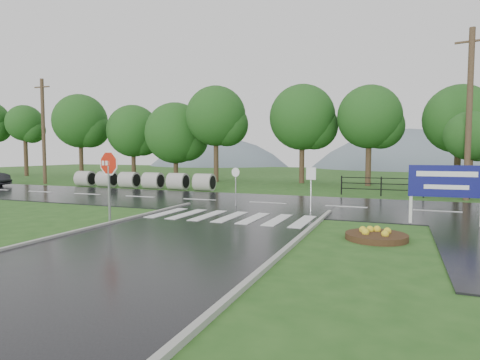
% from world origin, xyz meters
% --- Properties ---
extents(ground, '(120.00, 120.00, 0.00)m').
position_xyz_m(ground, '(0.00, 0.00, 0.00)').
color(ground, '#27531B').
rests_on(ground, ground).
extents(main_road, '(90.00, 8.00, 0.04)m').
position_xyz_m(main_road, '(0.00, 10.00, 0.00)').
color(main_road, black).
rests_on(main_road, ground).
extents(walkway, '(2.20, 11.00, 0.04)m').
position_xyz_m(walkway, '(8.50, 4.00, 0.00)').
color(walkway, black).
rests_on(walkway, ground).
extents(crosswalk, '(6.50, 2.80, 0.02)m').
position_xyz_m(crosswalk, '(0.00, 5.00, 0.06)').
color(crosswalk, silver).
rests_on(crosswalk, ground).
extents(curb_right, '(0.15, 24.00, 0.12)m').
position_xyz_m(curb_right, '(3.55, -4.00, 0.00)').
color(curb_right, '#A3A39B').
rests_on(curb_right, ground).
extents(fence_west, '(9.58, 0.08, 1.20)m').
position_xyz_m(fence_west, '(7.75, 16.00, 0.72)').
color(fence_west, black).
rests_on(fence_west, ground).
extents(hills, '(102.00, 48.00, 48.00)m').
position_xyz_m(hills, '(3.49, 65.00, -15.54)').
color(hills, slate).
rests_on(hills, ground).
extents(treeline, '(83.20, 5.20, 10.00)m').
position_xyz_m(treeline, '(1.00, 24.00, 0.00)').
color(treeline, '#194916').
rests_on(treeline, ground).
extents(culvert_pipes, '(11.80, 1.20, 1.20)m').
position_xyz_m(culvert_pipes, '(-11.46, 15.00, 0.60)').
color(culvert_pipes, '#9E9B93').
rests_on(culvert_pipes, ground).
extents(stop_sign, '(1.29, 0.22, 2.93)m').
position_xyz_m(stop_sign, '(-3.95, 2.43, 2.02)').
color(stop_sign, '#939399').
rests_on(stop_sign, ground).
extents(estate_billboard, '(2.54, 0.18, 2.22)m').
position_xyz_m(estate_billboard, '(7.96, 6.32, 1.53)').
color(estate_billboard, silver).
rests_on(estate_billboard, ground).
extents(flower_bed, '(1.87, 1.87, 0.37)m').
position_xyz_m(flower_bed, '(5.75, 2.97, 0.14)').
color(flower_bed, '#332111').
rests_on(flower_bed, ground).
extents(reg_sign_small, '(0.45, 0.10, 2.02)m').
position_xyz_m(reg_sign_small, '(2.73, 7.75, 1.44)').
color(reg_sign_small, '#939399').
rests_on(reg_sign_small, ground).
extents(reg_sign_round, '(0.44, 0.11, 1.93)m').
position_xyz_m(reg_sign_round, '(-1.11, 8.29, 1.25)').
color(reg_sign_round, '#939399').
rests_on(reg_sign_round, ground).
extents(utility_pole_west, '(1.57, 0.29, 8.80)m').
position_xyz_m(utility_pole_west, '(-21.54, 15.50, 4.47)').
color(utility_pole_west, '#473523').
rests_on(utility_pole_west, ground).
extents(utility_pole_east, '(1.67, 0.41, 9.47)m').
position_xyz_m(utility_pole_east, '(9.89, 15.50, 4.81)').
color(utility_pole_east, '#473523').
rests_on(utility_pole_east, ground).
extents(entrance_tree_left, '(2.92, 2.92, 5.14)m').
position_xyz_m(entrance_tree_left, '(10.26, 17.50, 3.63)').
color(entrance_tree_left, '#3D2B1C').
rests_on(entrance_tree_left, ground).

